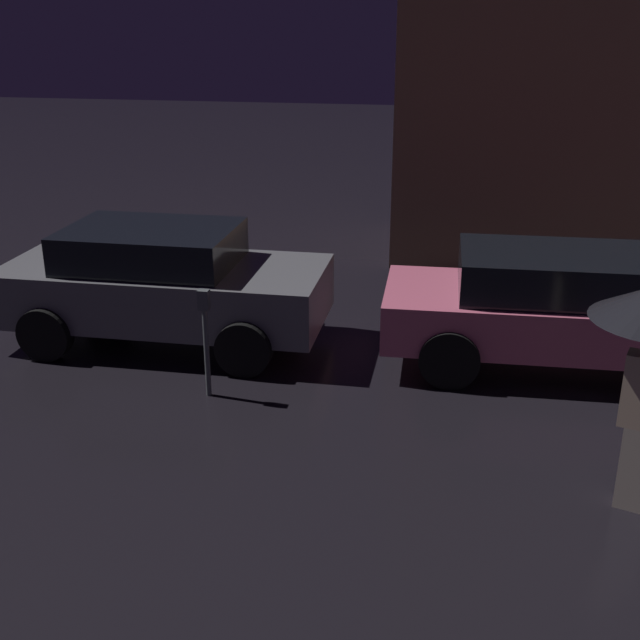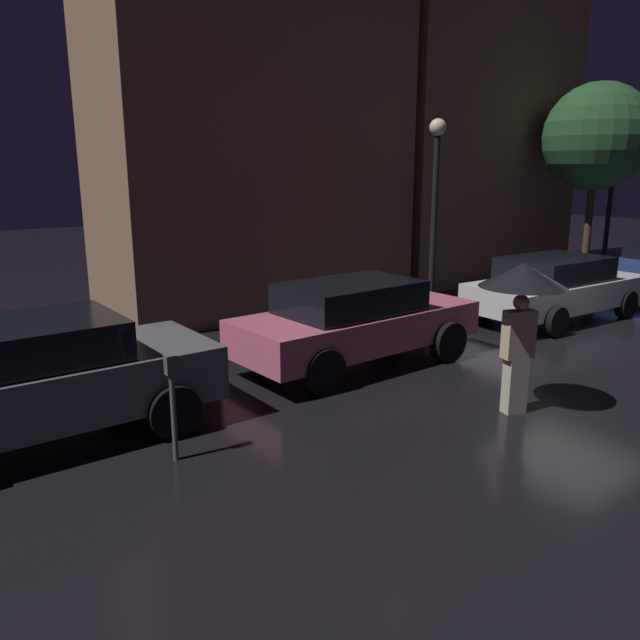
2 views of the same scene
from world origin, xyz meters
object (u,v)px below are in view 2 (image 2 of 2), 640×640
parking_meter (172,396)px  street_lamp_near (435,185)px  parked_car_grey (41,378)px  parked_car_pink (356,321)px  pedestrian_with_umbrella (522,292)px  parked_car_white (556,287)px  street_lamp_far (614,163)px

parking_meter → street_lamp_near: street_lamp_near is taller
parked_car_grey → parked_car_pink: bearing=0.5°
pedestrian_with_umbrella → street_lamp_near: street_lamp_near is taller
street_lamp_near → pedestrian_with_umbrella: bearing=-126.4°
parked_car_pink → street_lamp_near: bearing=26.7°
parked_car_white → parking_meter: (-9.47, -1.41, 0.05)m
pedestrian_with_umbrella → parking_meter: pedestrian_with_umbrella is taller
street_lamp_near → street_lamp_far: street_lamp_far is taller
parked_car_pink → street_lamp_far: (11.86, 2.35, 2.60)m
parked_car_grey → pedestrian_with_umbrella: pedestrian_with_umbrella is taller
parked_car_pink → pedestrian_with_umbrella: 3.09m
parked_car_white → street_lamp_near: bearing=119.7°
parked_car_pink → parking_meter: 4.21m
parked_car_grey → street_lamp_near: bearing=14.3°
pedestrian_with_umbrella → street_lamp_near: (3.88, 5.26, 1.19)m
parked_car_pink → street_lamp_far: bearing=9.3°
pedestrian_with_umbrella → street_lamp_far: size_ratio=0.42×
parked_car_grey → parking_meter: (1.04, -1.47, -0.02)m
pedestrian_with_umbrella → parked_car_pink: bearing=114.5°
parked_car_grey → street_lamp_far: street_lamp_far is taller
parked_car_grey → parking_meter: bearing=-54.8°
parked_car_pink → parked_car_white: size_ratio=1.00×
parked_car_pink → parking_meter: (-3.92, -1.54, 0.02)m
parked_car_white → pedestrian_with_umbrella: size_ratio=2.13×
parked_car_grey → parking_meter: parked_car_grey is taller
street_lamp_far → parked_car_grey: bearing=-171.8°
parked_car_pink → street_lamp_far: size_ratio=0.90×
parked_car_grey → parked_car_pink: (4.97, 0.07, -0.03)m
parking_meter → street_lamp_near: (8.17, 3.86, 2.09)m
parking_meter → street_lamp_far: bearing=13.8°
parked_car_pink → parked_car_grey: bearing=178.8°
pedestrian_with_umbrella → street_lamp_near: 6.65m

